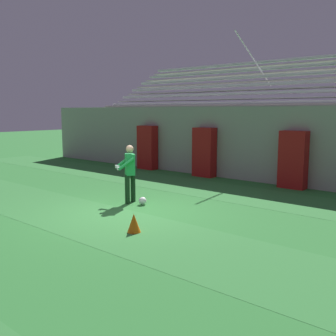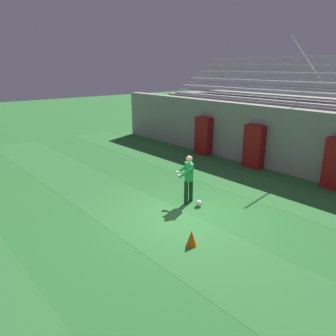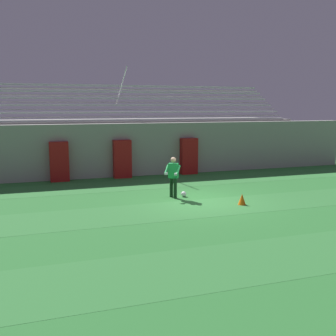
{
  "view_description": "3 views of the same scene",
  "coord_description": "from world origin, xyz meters",
  "px_view_note": "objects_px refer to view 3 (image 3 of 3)",
  "views": [
    {
      "loc": [
        7.27,
        -6.89,
        2.65
      ],
      "look_at": [
        -0.11,
        1.69,
        0.99
      ],
      "focal_mm": 42.0,
      "sensor_mm": 36.0,
      "label": 1
    },
    {
      "loc": [
        6.65,
        -6.46,
        4.5
      ],
      "look_at": [
        -1.52,
        0.52,
        1.14
      ],
      "focal_mm": 35.0,
      "sensor_mm": 36.0,
      "label": 2
    },
    {
      "loc": [
        -5.94,
        -13.96,
        3.71
      ],
      "look_at": [
        -1.26,
        0.19,
        1.35
      ],
      "focal_mm": 42.0,
      "sensor_mm": 36.0,
      "label": 3
    }
  ],
  "objects_px": {
    "padding_pillar_gate_left": "(122,159)",
    "goalkeeper": "(173,175)",
    "padding_pillar_far_left": "(59,162)",
    "soccer_ball": "(184,194)",
    "padding_pillar_gate_right": "(189,156)",
    "traffic_cone": "(242,199)"
  },
  "relations": [
    {
      "from": "goalkeeper",
      "to": "traffic_cone",
      "type": "height_order",
      "value": "goalkeeper"
    },
    {
      "from": "padding_pillar_gate_left",
      "to": "goalkeeper",
      "type": "distance_m",
      "value": 5.23
    },
    {
      "from": "padding_pillar_gate_left",
      "to": "padding_pillar_far_left",
      "type": "relative_size",
      "value": 1.0
    },
    {
      "from": "traffic_cone",
      "to": "soccer_ball",
      "type": "bearing_deg",
      "value": 130.1
    },
    {
      "from": "padding_pillar_gate_left",
      "to": "goalkeeper",
      "type": "xyz_separation_m",
      "value": [
        1.03,
        -5.13,
        -0.03
      ]
    },
    {
      "from": "padding_pillar_gate_right",
      "to": "padding_pillar_far_left",
      "type": "height_order",
      "value": "same"
    },
    {
      "from": "padding_pillar_gate_left",
      "to": "padding_pillar_far_left",
      "type": "distance_m",
      "value": 3.16
    },
    {
      "from": "padding_pillar_far_left",
      "to": "traffic_cone",
      "type": "height_order",
      "value": "padding_pillar_far_left"
    },
    {
      "from": "padding_pillar_far_left",
      "to": "soccer_ball",
      "type": "distance_m",
      "value": 6.95
    },
    {
      "from": "padding_pillar_gate_left",
      "to": "traffic_cone",
      "type": "relative_size",
      "value": 4.68
    },
    {
      "from": "padding_pillar_gate_right",
      "to": "goalkeeper",
      "type": "height_order",
      "value": "padding_pillar_gate_right"
    },
    {
      "from": "padding_pillar_gate_right",
      "to": "traffic_cone",
      "type": "height_order",
      "value": "padding_pillar_gate_right"
    },
    {
      "from": "padding_pillar_far_left",
      "to": "goalkeeper",
      "type": "xyz_separation_m",
      "value": [
        4.19,
        -5.13,
        -0.03
      ]
    },
    {
      "from": "soccer_ball",
      "to": "traffic_cone",
      "type": "bearing_deg",
      "value": -49.9
    },
    {
      "from": "padding_pillar_gate_left",
      "to": "goalkeeper",
      "type": "relative_size",
      "value": 1.18
    },
    {
      "from": "padding_pillar_gate_right",
      "to": "soccer_ball",
      "type": "bearing_deg",
      "value": -113.46
    },
    {
      "from": "goalkeeper",
      "to": "padding_pillar_far_left",
      "type": "bearing_deg",
      "value": 129.22
    },
    {
      "from": "padding_pillar_far_left",
      "to": "soccer_ball",
      "type": "relative_size",
      "value": 8.94
    },
    {
      "from": "goalkeeper",
      "to": "soccer_ball",
      "type": "distance_m",
      "value": 0.97
    },
    {
      "from": "goalkeeper",
      "to": "padding_pillar_gate_left",
      "type": "bearing_deg",
      "value": 101.32
    },
    {
      "from": "padding_pillar_gate_right",
      "to": "soccer_ball",
      "type": "height_order",
      "value": "padding_pillar_gate_right"
    },
    {
      "from": "soccer_ball",
      "to": "padding_pillar_far_left",
      "type": "bearing_deg",
      "value": 132.52
    }
  ]
}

